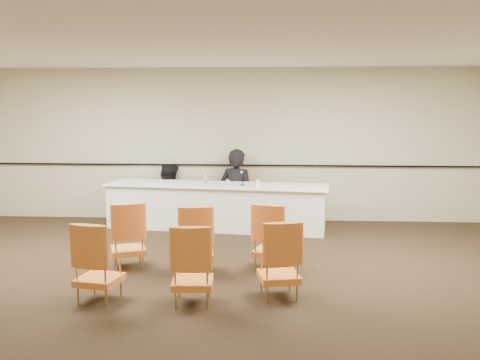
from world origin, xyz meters
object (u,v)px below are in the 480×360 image
at_px(panelist_second_chair, 169,196).
at_px(drinking_glass, 228,182).
at_px(panel_table, 216,206).
at_px(aud_chair_back_left, 99,261).
at_px(water_bottle, 205,179).
at_px(coffee_cup, 258,183).
at_px(panelist_main_chair, 237,198).
at_px(aud_chair_front_right, 272,236).
at_px(aud_chair_back_right, 279,258).
at_px(microphone, 243,179).
at_px(aud_chair_front_left, 128,234).
at_px(aud_chair_front_mid, 196,238).
at_px(aud_chair_back_mid, 192,263).
at_px(panelist_main, 237,198).
at_px(panelist_second, 169,204).

height_order(panelist_second_chair, drinking_glass, panelist_second_chair).
distance_m(panel_table, aud_chair_back_left, 3.90).
xyz_separation_m(water_bottle, coffee_cup, (0.97, -0.15, -0.04)).
height_order(panelist_main_chair, water_bottle, water_bottle).
bearing_deg(panelist_main_chair, aud_chair_front_right, -69.99).
height_order(water_bottle, aud_chair_back_right, water_bottle).
distance_m(microphone, water_bottle, 0.69).
bearing_deg(panelist_second_chair, water_bottle, -36.01).
xyz_separation_m(water_bottle, drinking_glass, (0.42, -0.02, -0.05)).
bearing_deg(water_bottle, microphone, -5.14).
xyz_separation_m(panelist_second_chair, water_bottle, (0.84, -0.79, 0.45)).
bearing_deg(coffee_cup, microphone, 163.47).
height_order(drinking_glass, aud_chair_back_right, aud_chair_back_right).
relative_size(panel_table, drinking_glass, 41.13).
xyz_separation_m(drinking_glass, aud_chair_front_left, (-1.21, -2.41, -0.40)).
xyz_separation_m(water_bottle, aud_chair_front_mid, (0.20, -2.59, -0.45)).
bearing_deg(panelist_main_chair, aud_chair_back_mid, -85.77).
distance_m(coffee_cup, aud_chair_front_right, 2.30).
xyz_separation_m(aud_chair_front_left, aud_chair_front_right, (2.02, 0.03, 0.00)).
xyz_separation_m(panelist_main, panelist_main_chair, (0.00, 0.00, -0.01)).
relative_size(panelist_main_chair, panelist_second, 0.58).
bearing_deg(aud_chair_front_mid, aud_chair_back_mid, -92.96).
bearing_deg(aud_chair_back_mid, panel_table, 88.04).
relative_size(panelist_second_chair, microphone, 3.64).
height_order(microphone, aud_chair_front_right, microphone).
bearing_deg(panel_table, drinking_glass, -11.54).
height_order(panelist_second, aud_chair_front_mid, panelist_second).
relative_size(panel_table, panelist_second_chair, 4.33).
distance_m(aud_chair_back_left, aud_chair_back_mid, 1.11).
relative_size(water_bottle, aud_chair_front_right, 0.22).
bearing_deg(microphone, panelist_main_chair, 92.03).
distance_m(panelist_main, water_bottle, 0.93).
relative_size(aud_chair_front_right, aud_chair_back_right, 1.00).
distance_m(water_bottle, aud_chair_back_left, 3.82).
xyz_separation_m(panelist_main_chair, microphone, (0.15, -0.68, 0.48)).
bearing_deg(drinking_glass, aud_chair_front_mid, -94.88).
bearing_deg(panel_table, panelist_main_chair, 65.50).
bearing_deg(aud_chair_front_left, aud_chair_back_left, -109.87).
bearing_deg(aud_chair_front_mid, aud_chair_front_left, 161.27).
distance_m(microphone, coffee_cup, 0.30).
relative_size(aud_chair_front_mid, aud_chair_front_right, 1.00).
height_order(panel_table, aud_chair_back_right, aud_chair_back_right).
distance_m(panelist_second, drinking_glass, 1.60).
bearing_deg(water_bottle, panelist_main_chair, 48.88).
height_order(aud_chair_back_mid, aud_chair_back_right, same).
height_order(aud_chair_front_right, aud_chair_back_mid, same).
height_order(panel_table, panelist_second, panelist_second).
xyz_separation_m(panel_table, panelist_main_chair, (0.34, 0.56, 0.06)).
distance_m(panelist_main, microphone, 0.84).
distance_m(panelist_main_chair, aud_chair_back_left, 4.53).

